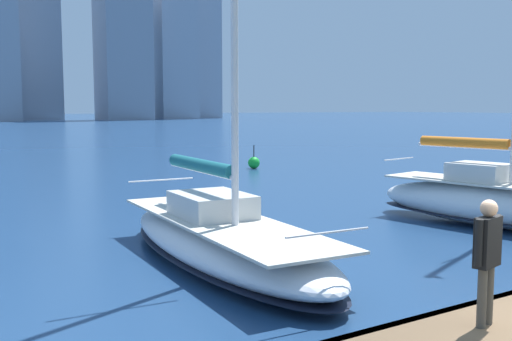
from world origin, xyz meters
TOP-DOWN VIEW (x-y plane):
  - sailboat_orange at (-7.73, -6.94)m, footprint 3.52×7.95m
  - sailboat_teal at (1.40, -7.54)m, footprint 3.21×9.40m
  - person_black_shirt at (1.02, -0.60)m, footprint 0.64×0.30m
  - channel_buoy at (-10.57, -25.28)m, footprint 0.70×0.70m

SIDE VIEW (x-z plane):
  - channel_buoy at x=-10.57m, z-range -0.34..1.06m
  - sailboat_teal at x=1.40m, z-range -4.64..5.85m
  - sailboat_orange at x=-7.73m, z-range -5.53..7.12m
  - person_black_shirt at x=1.02m, z-range 0.78..2.57m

